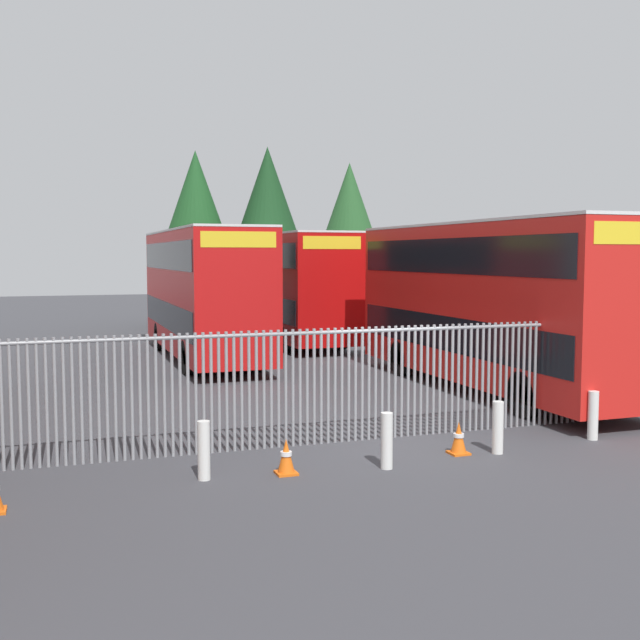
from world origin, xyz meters
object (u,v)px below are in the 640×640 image
double_decker_bus_behind_fence_left (203,289)px  traffic_cone_by_gate (459,438)px  bollard_center_front (387,441)px  bollard_near_left (204,450)px  bollard_near_right (498,427)px  traffic_cone_mid_forecourt (286,457)px  double_decker_bus_behind_fence_right (287,283)px  double_decker_bus_near_gate (489,299)px  bollard_far_right (593,415)px

double_decker_bus_behind_fence_left → traffic_cone_by_gate: 14.43m
double_decker_bus_behind_fence_left → bollard_center_front: size_ratio=11.38×
bollard_near_left → traffic_cone_by_gate: 4.62m
bollard_near_left → bollard_center_front: same height
bollard_near_right → traffic_cone_mid_forecourt: 3.99m
double_decker_bus_behind_fence_right → traffic_cone_by_gate: double_decker_bus_behind_fence_right is taller
double_decker_bus_behind_fence_left → bollard_center_front: bearing=-88.7°
double_decker_bus_near_gate → traffic_cone_by_gate: bearing=-125.8°
bollard_far_right → traffic_cone_mid_forecourt: bollard_far_right is taller
bollard_near_left → traffic_cone_by_gate: size_ratio=1.61×
double_decker_bus_behind_fence_left → bollard_near_right: size_ratio=11.38×
bollard_center_front → bollard_far_right: (4.61, 0.54, 0.00)m
bollard_near_left → bollard_center_front: size_ratio=1.00×
double_decker_bus_near_gate → traffic_cone_mid_forecourt: double_decker_bus_near_gate is taller
double_decker_bus_near_gate → bollard_near_left: double_decker_bus_near_gate is taller
bollard_near_right → bollard_far_right: (2.32, 0.30, 0.00)m
double_decker_bus_near_gate → double_decker_bus_behind_fence_left: 10.43m
double_decker_bus_near_gate → double_decker_bus_behind_fence_right: size_ratio=1.00×
double_decker_bus_behind_fence_left → double_decker_bus_behind_fence_right: bearing=44.5°
double_decker_bus_behind_fence_right → bollard_far_right: double_decker_bus_behind_fence_right is taller
bollard_center_front → traffic_cone_by_gate: bollard_center_front is taller
traffic_cone_mid_forecourt → double_decker_bus_behind_fence_right: bearing=73.1°
bollard_near_right → traffic_cone_mid_forecourt: size_ratio=1.61×
double_decker_bus_near_gate → double_decker_bus_behind_fence_right: bearing=97.5°
bollard_far_right → double_decker_bus_behind_fence_left: bearing=109.4°
double_decker_bus_behind_fence_left → traffic_cone_mid_forecourt: size_ratio=18.32×
double_decker_bus_behind_fence_right → bollard_far_right: bearing=-87.9°
bollard_near_left → traffic_cone_mid_forecourt: bearing=-5.8°
bollard_near_right → traffic_cone_by_gate: (-0.69, 0.19, -0.19)m
double_decker_bus_near_gate → bollard_near_left: size_ratio=11.38×
double_decker_bus_behind_fence_left → traffic_cone_mid_forecourt: double_decker_bus_behind_fence_left is taller
double_decker_bus_near_gate → traffic_cone_mid_forecourt: bearing=-141.7°
bollard_far_right → traffic_cone_by_gate: (-3.00, -0.10, -0.19)m
bollard_far_right → bollard_near_right: bearing=-172.7°
bollard_far_right → traffic_cone_mid_forecourt: size_ratio=1.61×
double_decker_bus_behind_fence_left → traffic_cone_mid_forecourt: 14.56m
double_decker_bus_behind_fence_right → traffic_cone_mid_forecourt: bearing=-106.9°
double_decker_bus_behind_fence_right → traffic_cone_by_gate: bearing=-97.3°
double_decker_bus_near_gate → bollard_far_right: size_ratio=11.38×
bollard_near_right → bollard_center_front: bearing=-174.0°
double_decker_bus_behind_fence_right → bollard_near_left: 19.78m
double_decker_bus_behind_fence_right → bollard_center_front: double_decker_bus_behind_fence_right is taller
bollard_far_right → double_decker_bus_behind_fence_right: bearing=92.1°
double_decker_bus_behind_fence_left → double_decker_bus_behind_fence_right: size_ratio=1.00×
bollard_center_front → traffic_cone_by_gate: bearing=15.1°
bollard_near_left → bollard_far_right: size_ratio=1.00×
bollard_near_left → traffic_cone_mid_forecourt: 1.34m
traffic_cone_by_gate → traffic_cone_mid_forecourt: (-3.30, -0.19, 0.00)m
double_decker_bus_near_gate → bollard_near_right: bearing=-120.0°
bollard_near_left → bollard_far_right: bearing=1.2°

